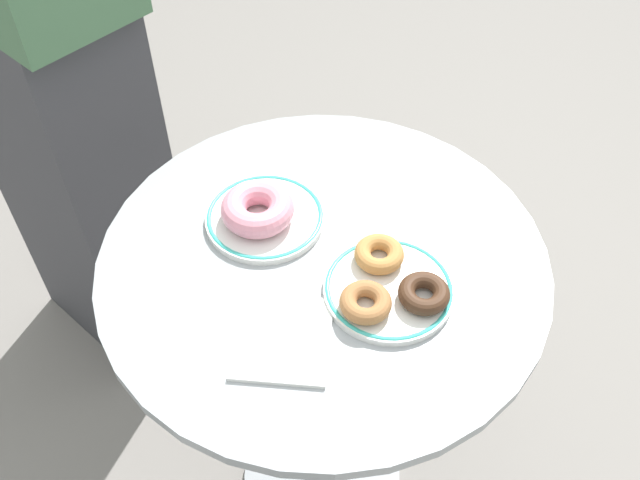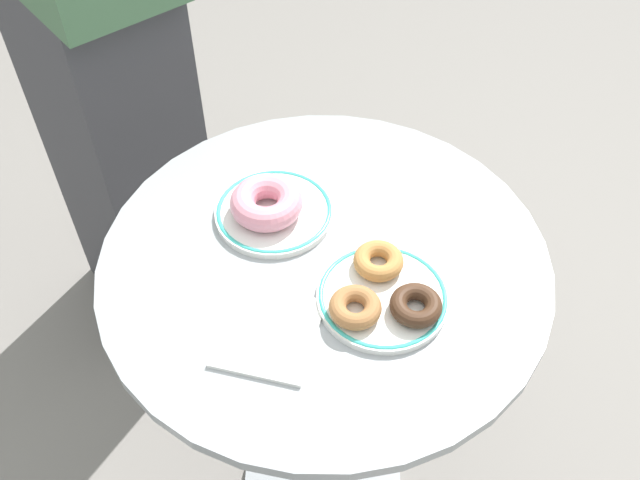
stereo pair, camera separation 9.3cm
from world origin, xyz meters
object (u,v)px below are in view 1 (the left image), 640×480
at_px(donut_old_fashioned, 379,254).
at_px(paper_napkin, 281,337).
at_px(plate_left, 265,217).
at_px(plate_right, 389,289).
at_px(donut_cinnamon, 366,302).
at_px(donut_pink_frosted, 258,209).
at_px(donut_chocolate, 424,293).
at_px(person_figure, 24,6).
at_px(cafe_table, 323,351).

height_order(donut_old_fashioned, paper_napkin, donut_old_fashioned).
xyz_separation_m(plate_left, plate_right, (0.20, -0.06, 0.00)).
distance_m(donut_cinnamon, paper_napkin, 0.11).
bearing_deg(paper_napkin, donut_old_fashioned, 63.28).
bearing_deg(donut_pink_frosted, donut_old_fashioned, -4.83).
height_order(donut_chocolate, donut_old_fashioned, same).
bearing_deg(donut_old_fashioned, person_figure, 161.39).
xyz_separation_m(donut_old_fashioned, donut_cinnamon, (0.01, -0.08, 0.00)).
bearing_deg(person_figure, donut_cinnamon, -24.25).
xyz_separation_m(cafe_table, donut_pink_frosted, (-0.11, 0.03, 0.27)).
xyz_separation_m(paper_napkin, person_figure, (-0.62, 0.39, 0.12)).
distance_m(donut_pink_frosted, donut_chocolate, 0.26).
xyz_separation_m(donut_chocolate, donut_cinnamon, (-0.07, -0.04, 0.00)).
xyz_separation_m(cafe_table, donut_old_fashioned, (0.08, 0.01, 0.26)).
height_order(cafe_table, plate_right, plate_right).
xyz_separation_m(plate_left, donut_old_fashioned, (0.18, -0.02, 0.02)).
relative_size(donut_pink_frosted, paper_napkin, 0.80).
height_order(cafe_table, donut_old_fashioned, donut_old_fashioned).
distance_m(cafe_table, plate_right, 0.26).
height_order(donut_cinnamon, person_figure, person_figure).
height_order(donut_old_fashioned, donut_cinnamon, same).
xyz_separation_m(plate_left, donut_cinnamon, (0.18, -0.11, 0.02)).
relative_size(cafe_table, donut_pink_frosted, 7.06).
distance_m(donut_chocolate, paper_napkin, 0.19).
relative_size(donut_old_fashioned, person_figure, 0.04).
bearing_deg(cafe_table, paper_napkin, -91.22).
bearing_deg(plate_right, paper_napkin, -131.79).
relative_size(donut_pink_frosted, donut_old_fashioned, 1.55).
bearing_deg(donut_old_fashioned, donut_cinnamon, -84.84).
bearing_deg(donut_pink_frosted, plate_left, 55.46).
height_order(plate_right, donut_cinnamon, donut_cinnamon).
height_order(donut_pink_frosted, donut_cinnamon, donut_pink_frosted).
height_order(cafe_table, donut_cinnamon, donut_cinnamon).
height_order(donut_old_fashioned, person_figure, person_figure).
bearing_deg(plate_right, donut_chocolate, -4.81).
bearing_deg(paper_napkin, donut_pink_frosted, 121.30).
height_order(plate_right, donut_pink_frosted, donut_pink_frosted).
height_order(plate_left, donut_pink_frosted, donut_pink_frosted).
bearing_deg(plate_left, paper_napkin, -61.41).
bearing_deg(plate_right, plate_left, 162.62).
relative_size(plate_left, donut_old_fashioned, 2.56).
distance_m(plate_left, donut_pink_frosted, 0.03).
xyz_separation_m(plate_left, donut_chocolate, (0.25, -0.07, 0.02)).
bearing_deg(donut_cinnamon, plate_right, 66.89).
relative_size(plate_right, person_figure, 0.10).
relative_size(cafe_table, plate_left, 4.28).
distance_m(plate_right, donut_cinnamon, 0.05).
distance_m(paper_napkin, person_figure, 0.74).
xyz_separation_m(cafe_table, paper_napkin, (-0.00, -0.14, 0.24)).
bearing_deg(donut_chocolate, donut_cinnamon, -148.96).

